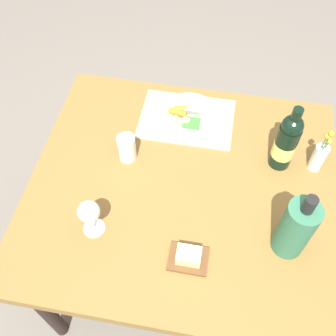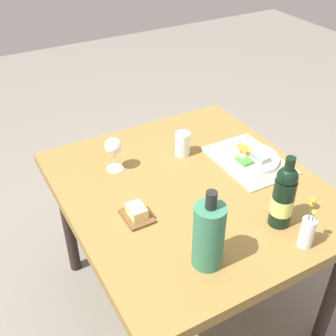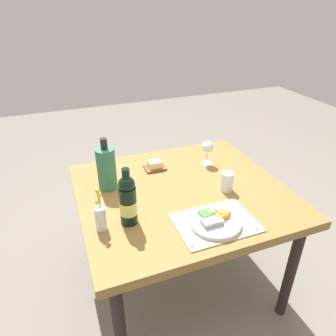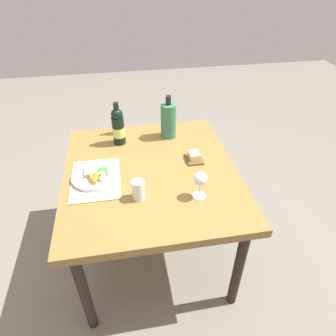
{
  "view_description": "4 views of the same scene",
  "coord_description": "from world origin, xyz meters",
  "px_view_note": "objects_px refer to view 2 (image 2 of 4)",
  "views": [
    {
      "loc": [
        -0.09,
        0.79,
        1.98
      ],
      "look_at": [
        0.06,
        -0.01,
        0.82
      ],
      "focal_mm": 42.4,
      "sensor_mm": 36.0,
      "label": 1
    },
    {
      "loc": [
        -1.19,
        0.78,
        1.84
      ],
      "look_at": [
        0.08,
        0.07,
        0.81
      ],
      "focal_mm": 45.76,
      "sensor_mm": 36.0,
      "label": 2
    },
    {
      "loc": [
        -0.59,
        -1.32,
        1.69
      ],
      "look_at": [
        -0.05,
        0.09,
        0.84
      ],
      "focal_mm": 32.88,
      "sensor_mm": 36.0,
      "label": 3
    },
    {
      "loc": [
        1.41,
        -0.14,
        1.81
      ],
      "look_at": [
        0.07,
        0.1,
        0.79
      ],
      "focal_mm": 31.59,
      "sensor_mm": 36.0,
      "label": 4
    }
  ],
  "objects_px": {
    "dinner_plate": "(251,157)",
    "knife": "(231,143)",
    "water_tumbler": "(183,145)",
    "butter_dish": "(137,213)",
    "dining_table": "(191,200)",
    "fork": "(277,177)",
    "wine_glass": "(113,147)",
    "flower_vase": "(307,231)",
    "wine_bottle": "(283,197)",
    "cooler_bottle": "(209,235)"
  },
  "relations": [
    {
      "from": "wine_bottle",
      "to": "flower_vase",
      "type": "bearing_deg",
      "value": -179.17
    },
    {
      "from": "water_tumbler",
      "to": "flower_vase",
      "type": "bearing_deg",
      "value": -173.73
    },
    {
      "from": "flower_vase",
      "to": "wine_bottle",
      "type": "height_order",
      "value": "wine_bottle"
    },
    {
      "from": "dinner_plate",
      "to": "fork",
      "type": "xyz_separation_m",
      "value": [
        -0.16,
        -0.01,
        -0.01
      ]
    },
    {
      "from": "dining_table",
      "to": "butter_dish",
      "type": "bearing_deg",
      "value": 102.34
    },
    {
      "from": "water_tumbler",
      "to": "butter_dish",
      "type": "relative_size",
      "value": 0.86
    },
    {
      "from": "butter_dish",
      "to": "fork",
      "type": "bearing_deg",
      "value": -96.22
    },
    {
      "from": "wine_bottle",
      "to": "dinner_plate",
      "type": "bearing_deg",
      "value": -23.46
    },
    {
      "from": "butter_dish",
      "to": "flower_vase",
      "type": "bearing_deg",
      "value": -132.62
    },
    {
      "from": "dinner_plate",
      "to": "knife",
      "type": "bearing_deg",
      "value": -2.68
    },
    {
      "from": "knife",
      "to": "wine_bottle",
      "type": "bearing_deg",
      "value": 160.6
    },
    {
      "from": "dinner_plate",
      "to": "flower_vase",
      "type": "height_order",
      "value": "flower_vase"
    },
    {
      "from": "fork",
      "to": "dining_table",
      "type": "bearing_deg",
      "value": 73.79
    },
    {
      "from": "cooler_bottle",
      "to": "wine_glass",
      "type": "relative_size",
      "value": 1.92
    },
    {
      "from": "dining_table",
      "to": "wine_glass",
      "type": "xyz_separation_m",
      "value": [
        0.27,
        0.23,
        0.19
      ]
    },
    {
      "from": "cooler_bottle",
      "to": "knife",
      "type": "bearing_deg",
      "value": -42.31
    },
    {
      "from": "wine_glass",
      "to": "cooler_bottle",
      "type": "bearing_deg",
      "value": -175.26
    },
    {
      "from": "dining_table",
      "to": "cooler_bottle",
      "type": "bearing_deg",
      "value": 155.09
    },
    {
      "from": "dining_table",
      "to": "fork",
      "type": "xyz_separation_m",
      "value": [
        -0.13,
        -0.34,
        0.08
      ]
    },
    {
      "from": "knife",
      "to": "wine_bottle",
      "type": "relative_size",
      "value": 0.7
    },
    {
      "from": "dining_table",
      "to": "cooler_bottle",
      "type": "xyz_separation_m",
      "value": [
        -0.38,
        0.18,
        0.2
      ]
    },
    {
      "from": "fork",
      "to": "flower_vase",
      "type": "distance_m",
      "value": 0.4
    },
    {
      "from": "wine_bottle",
      "to": "wine_glass",
      "type": "relative_size",
      "value": 1.87
    },
    {
      "from": "fork",
      "to": "knife",
      "type": "distance_m",
      "value": 0.32
    },
    {
      "from": "dinner_plate",
      "to": "wine_bottle",
      "type": "relative_size",
      "value": 0.84
    },
    {
      "from": "dinner_plate",
      "to": "butter_dish",
      "type": "bearing_deg",
      "value": 98.42
    },
    {
      "from": "knife",
      "to": "flower_vase",
      "type": "height_order",
      "value": "flower_vase"
    },
    {
      "from": "fork",
      "to": "water_tumbler",
      "type": "xyz_separation_m",
      "value": [
        0.36,
        0.25,
        0.04
      ]
    },
    {
      "from": "wine_glass",
      "to": "water_tumbler",
      "type": "bearing_deg",
      "value": -97.52
    },
    {
      "from": "water_tumbler",
      "to": "wine_glass",
      "type": "xyz_separation_m",
      "value": [
        0.04,
        0.32,
        0.06
      ]
    },
    {
      "from": "knife",
      "to": "wine_glass",
      "type": "relative_size",
      "value": 1.31
    },
    {
      "from": "flower_vase",
      "to": "water_tumbler",
      "type": "height_order",
      "value": "flower_vase"
    },
    {
      "from": "water_tumbler",
      "to": "butter_dish",
      "type": "bearing_deg",
      "value": 127.98
    },
    {
      "from": "dining_table",
      "to": "dinner_plate",
      "type": "xyz_separation_m",
      "value": [
        0.03,
        -0.33,
        0.1
      ]
    },
    {
      "from": "cooler_bottle",
      "to": "butter_dish",
      "type": "xyz_separation_m",
      "value": [
        0.32,
        0.11,
        -0.1
      ]
    },
    {
      "from": "dining_table",
      "to": "flower_vase",
      "type": "relative_size",
      "value": 5.25
    },
    {
      "from": "wine_glass",
      "to": "flower_vase",
      "type": "bearing_deg",
      "value": -152.09
    },
    {
      "from": "flower_vase",
      "to": "cooler_bottle",
      "type": "height_order",
      "value": "cooler_bottle"
    },
    {
      "from": "cooler_bottle",
      "to": "butter_dish",
      "type": "relative_size",
      "value": 2.32
    },
    {
      "from": "dinner_plate",
      "to": "water_tumbler",
      "type": "bearing_deg",
      "value": 49.79
    },
    {
      "from": "wine_bottle",
      "to": "water_tumbler",
      "type": "bearing_deg",
      "value": 7.51
    },
    {
      "from": "dining_table",
      "to": "flower_vase",
      "type": "height_order",
      "value": "flower_vase"
    },
    {
      "from": "dining_table",
      "to": "fork",
      "type": "bearing_deg",
      "value": -110.79
    },
    {
      "from": "cooler_bottle",
      "to": "wine_glass",
      "type": "xyz_separation_m",
      "value": [
        0.65,
        0.05,
        -0.01
      ]
    },
    {
      "from": "dinner_plate",
      "to": "fork",
      "type": "bearing_deg",
      "value": -174.79
    },
    {
      "from": "fork",
      "to": "knife",
      "type": "xyz_separation_m",
      "value": [
        0.32,
        0.01,
        0.0
      ]
    },
    {
      "from": "knife",
      "to": "dinner_plate",
      "type": "bearing_deg",
      "value": 175.67
    },
    {
      "from": "dining_table",
      "to": "butter_dish",
      "type": "distance_m",
      "value": 0.31
    },
    {
      "from": "dining_table",
      "to": "fork",
      "type": "relative_size",
      "value": 6.38
    },
    {
      "from": "butter_dish",
      "to": "knife",
      "type": "bearing_deg",
      "value": -68.31
    }
  ]
}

